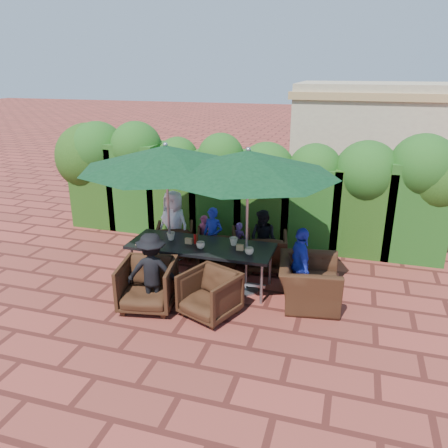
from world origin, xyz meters
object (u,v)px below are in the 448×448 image
(dining_table, at_px, (201,249))
(chair_end_right, at_px, (309,275))
(umbrella_right, at_px, (248,163))
(chair_near_right, at_px, (210,292))
(chair_far_mid, at_px, (216,246))
(umbrella_left, at_px, (166,157))
(chair_far_left, at_px, (175,239))
(chair_near_left, at_px, (147,283))
(chair_far_right, at_px, (266,249))

(dining_table, height_order, chair_end_right, chair_end_right)
(umbrella_right, distance_m, chair_near_right, 2.08)
(dining_table, xyz_separation_m, chair_far_mid, (-0.01, 0.90, -0.30))
(umbrella_left, height_order, chair_far_left, umbrella_left)
(chair_near_left, distance_m, chair_near_right, 1.01)
(dining_table, xyz_separation_m, chair_near_left, (-0.55, -0.97, -0.25))
(dining_table, bearing_deg, chair_near_left, -119.50)
(chair_far_right, relative_size, chair_near_left, 0.91)
(umbrella_right, bearing_deg, chair_end_right, -5.03)
(dining_table, height_order, chair_near_right, chair_near_right)
(umbrella_right, bearing_deg, umbrella_left, 178.01)
(chair_far_mid, relative_size, chair_end_right, 0.69)
(umbrella_right, xyz_separation_m, chair_near_right, (-0.34, -0.93, -1.83))
(chair_near_left, xyz_separation_m, chair_near_right, (1.01, 0.05, -0.04))
(umbrella_left, distance_m, chair_near_left, 2.06)
(chair_far_left, distance_m, chair_near_left, 2.03)
(umbrella_left, relative_size, chair_end_right, 2.64)
(chair_far_right, relative_size, chair_near_right, 0.99)
(umbrella_right, relative_size, chair_far_left, 3.91)
(dining_table, distance_m, chair_far_mid, 0.94)
(chair_far_right, relative_size, chair_end_right, 0.71)
(chair_far_mid, xyz_separation_m, chair_far_right, (0.96, 0.07, 0.01))
(chair_near_left, height_order, chair_end_right, chair_end_right)
(dining_table, distance_m, umbrella_right, 1.73)
(umbrella_right, bearing_deg, chair_near_right, -110.16)
(chair_far_mid, bearing_deg, chair_far_right, 166.01)
(chair_far_right, bearing_deg, chair_end_right, 119.85)
(umbrella_left, xyz_separation_m, chair_near_right, (1.06, -0.97, -1.83))
(umbrella_left, bearing_deg, chair_end_right, -3.30)
(chair_far_right, height_order, chair_near_right, chair_near_right)
(chair_far_left, xyz_separation_m, chair_near_left, (0.37, -2.00, 0.06))
(chair_far_mid, bearing_deg, dining_table, 72.55)
(dining_table, height_order, umbrella_right, umbrella_right)
(dining_table, xyz_separation_m, chair_end_right, (1.86, -0.09, -0.20))
(umbrella_right, distance_m, chair_far_left, 2.72)
(umbrella_right, distance_m, chair_near_left, 2.44)
(dining_table, xyz_separation_m, umbrella_left, (-0.60, 0.05, 1.54))
(chair_far_right, xyz_separation_m, chair_near_right, (-0.49, -1.89, 0.00))
(umbrella_left, height_order, chair_end_right, umbrella_left)
(umbrella_right, height_order, chair_far_right, umbrella_right)
(chair_far_right, xyz_separation_m, chair_end_right, (0.91, -1.05, 0.09))
(dining_table, relative_size, chair_far_right, 3.22)
(chair_near_right, bearing_deg, dining_table, 138.65)
(chair_far_left, distance_m, chair_near_right, 2.39)
(dining_table, height_order, chair_far_right, chair_far_right)
(umbrella_left, bearing_deg, chair_far_mid, 54.88)
(chair_far_right, bearing_deg, chair_near_right, 64.48)
(dining_table, relative_size, chair_far_mid, 3.30)
(chair_far_mid, distance_m, chair_near_left, 1.94)
(umbrella_left, bearing_deg, chair_far_right, 30.42)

